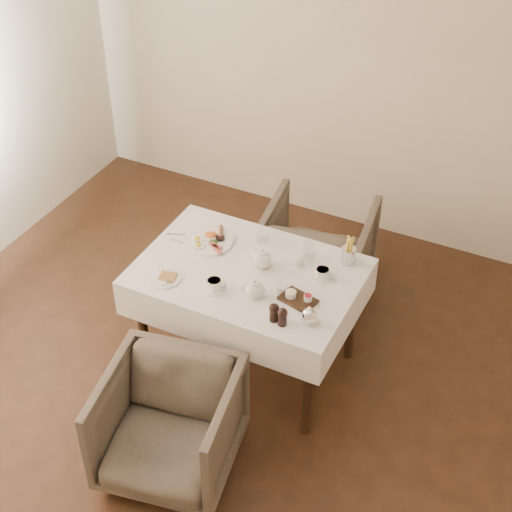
{
  "coord_description": "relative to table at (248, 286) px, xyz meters",
  "views": [
    {
      "loc": [
        1.54,
        -2.38,
        3.6
      ],
      "look_at": [
        -0.04,
        0.81,
        0.82
      ],
      "focal_mm": 55.0,
      "sensor_mm": 36.0,
      "label": 1
    }
  ],
  "objects": [
    {
      "name": "side_plate",
      "position": [
        -0.39,
        -0.28,
        0.12
      ],
      "size": [
        0.19,
        0.18,
        0.02
      ],
      "rotation": [
        0.0,
        0.0,
        -0.0
      ],
      "color": "white",
      "rests_on": "table"
    },
    {
      "name": "teacup_far",
      "position": [
        0.41,
        0.13,
        0.15
      ],
      "size": [
        0.13,
        0.13,
        0.06
      ],
      "rotation": [
        0.0,
        0.0,
        0.02
      ],
      "color": "white",
      "rests_on": "table"
    },
    {
      "name": "breakfast_plate",
      "position": [
        -0.34,
        0.15,
        0.13
      ],
      "size": [
        0.3,
        0.3,
        0.04
      ],
      "rotation": [
        0.0,
        0.0,
        0.05
      ],
      "color": "white",
      "rests_on": "table"
    },
    {
      "name": "teacup_near",
      "position": [
        -0.1,
        -0.23,
        0.15
      ],
      "size": [
        0.13,
        0.13,
        0.06
      ],
      "rotation": [
        0.0,
        0.0,
        0.37
      ],
      "color": "white",
      "rests_on": "table"
    },
    {
      "name": "glass_right",
      "position": [
        0.26,
        0.27,
        0.17
      ],
      "size": [
        0.08,
        0.08,
        0.1
      ],
      "primitive_type": "cylinder",
      "rotation": [
        0.0,
        0.0,
        0.16
      ],
      "color": "silver",
      "rests_on": "table"
    },
    {
      "name": "table",
      "position": [
        0.0,
        0.0,
        0.0
      ],
      "size": [
        1.28,
        0.88,
        0.75
      ],
      "color": "black",
      "rests_on": "ground"
    },
    {
      "name": "cutlery_knife",
      "position": [
        -0.47,
        0.06,
        0.12
      ],
      "size": [
        0.18,
        0.02,
        0.0
      ],
      "primitive_type": "cube",
      "rotation": [
        0.0,
        0.0,
        1.53
      ],
      "color": "silver",
      "rests_on": "table"
    },
    {
      "name": "pepper_mill_right",
      "position": [
        0.37,
        -0.33,
        0.17
      ],
      "size": [
        0.06,
        0.06,
        0.11
      ],
      "primitive_type": null,
      "rotation": [
        0.0,
        0.0,
        0.11
      ],
      "color": "black",
      "rests_on": "table"
    },
    {
      "name": "armchair_far",
      "position": [
        0.09,
        0.87,
        -0.31
      ],
      "size": [
        0.8,
        0.82,
        0.66
      ],
      "primitive_type": "imported",
      "rotation": [
        0.0,
        0.0,
        3.28
      ],
      "color": "#494135",
      "rests_on": "ground"
    },
    {
      "name": "pepper_mill_left",
      "position": [
        0.31,
        -0.31,
        0.17
      ],
      "size": [
        0.07,
        0.07,
        0.11
      ],
      "primitive_type": null,
      "rotation": [
        0.0,
        0.0,
        -0.3
      ],
      "color": "black",
      "rests_on": "table"
    },
    {
      "name": "silver_pot",
      "position": [
        0.49,
        -0.25,
        0.17
      ],
      "size": [
        0.13,
        0.12,
        0.11
      ],
      "primitive_type": null,
      "rotation": [
        0.0,
        0.0,
        -0.37
      ],
      "color": "white",
      "rests_on": "table"
    },
    {
      "name": "glass_mid",
      "position": [
        0.25,
        -0.09,
        0.16
      ],
      "size": [
        0.08,
        0.08,
        0.09
      ],
      "primitive_type": "cylinder",
      "rotation": [
        0.0,
        0.0,
        0.14
      ],
      "color": "silver",
      "rests_on": "table"
    },
    {
      "name": "cutlery_fork",
      "position": [
        -0.52,
        0.13,
        0.12
      ],
      "size": [
        0.19,
        0.09,
        0.0
      ],
      "primitive_type": "cube",
      "rotation": [
        0.0,
        0.0,
        1.96
      ],
      "color": "silver",
      "rests_on": "table"
    },
    {
      "name": "armchair_near",
      "position": [
        -0.03,
        -0.88,
        -0.32
      ],
      "size": [
        0.81,
        0.82,
        0.65
      ],
      "primitive_type": "imported",
      "rotation": [
        0.0,
        0.0,
        0.18
      ],
      "color": "#494135",
      "rests_on": "ground"
    },
    {
      "name": "creamer",
      "position": [
        0.24,
        0.18,
        0.15
      ],
      "size": [
        0.07,
        0.07,
        0.07
      ],
      "primitive_type": "cylinder",
      "rotation": [
        0.0,
        0.0,
        -0.27
      ],
      "color": "white",
      "rests_on": "table"
    },
    {
      "name": "glass_left",
      "position": [
        -0.05,
        0.29,
        0.17
      ],
      "size": [
        0.07,
        0.07,
        0.1
      ],
      "primitive_type": "cylinder",
      "rotation": [
        0.0,
        0.0,
        0.05
      ],
      "color": "silver",
      "rests_on": "table"
    },
    {
      "name": "teapot_front",
      "position": [
        0.14,
        -0.19,
        0.18
      ],
      "size": [
        0.17,
        0.15,
        0.12
      ],
      "primitive_type": null,
      "rotation": [
        0.0,
        0.0,
        0.25
      ],
      "color": "white",
      "rests_on": "table"
    },
    {
      "name": "fries_cup",
      "position": [
        0.49,
        0.33,
        0.2
      ],
      "size": [
        0.09,
        0.09,
        0.19
      ],
      "rotation": [
        0.0,
        0.0,
        0.1
      ],
      "color": "silver",
      "rests_on": "table"
    },
    {
      "name": "condiment_board",
      "position": [
        0.36,
        -0.11,
        0.13
      ],
      "size": [
        0.22,
        0.17,
        0.05
      ],
      "rotation": [
        0.0,
        0.0,
        -0.24
      ],
      "color": "black",
      "rests_on": "table"
    },
    {
      "name": "teapot_centre",
      "position": [
        0.06,
        0.06,
        0.18
      ],
      "size": [
        0.19,
        0.16,
        0.13
      ],
      "primitive_type": null,
      "rotation": [
        0.0,
        0.0,
        -0.22
      ],
      "color": "white",
      "rests_on": "table"
    }
  ]
}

